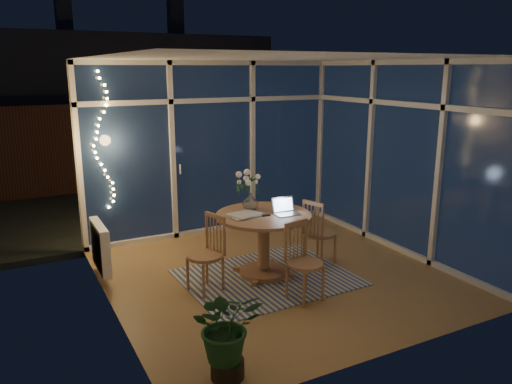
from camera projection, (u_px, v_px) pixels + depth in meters
The scene contains 25 objects.
floor at pixel (277, 274), 6.19m from camera, with size 4.00×4.00×0.00m, color #9C7C44.
ceiling at pixel (279, 58), 5.56m from camera, with size 4.00×4.00×0.00m, color white.
wall_back at pixel (212, 148), 7.60m from camera, with size 4.00×0.04×2.60m, color silver.
wall_front at pixel (398, 215), 4.15m from camera, with size 4.00×0.04×2.60m, color silver.
wall_left at pixel (104, 191), 4.98m from camera, with size 0.04×4.00×2.60m, color silver.
wall_right at pixel (405, 158), 6.77m from camera, with size 0.04×4.00×2.60m, color silver.
window_wall_back at pixel (213, 149), 7.56m from camera, with size 4.00×0.10×2.60m, color silver.
window_wall_right at pixel (403, 158), 6.75m from camera, with size 0.10×4.00×2.60m, color silver.
radiator at pixel (100, 247), 6.00m from camera, with size 0.10×0.70×0.58m, color white.
fairy_lights at pixel (102, 142), 6.70m from camera, with size 0.24×0.10×1.85m, color #FFC866, non-canonical shape.
garden_patio at pixel (181, 190), 10.73m from camera, with size 12.00×6.00×0.10m, color black.
garden_fence at pixel (150, 144), 10.70m from camera, with size 11.00×0.08×1.80m, color #382014.
neighbour_roof at pixel (127, 80), 13.11m from camera, with size 7.00×3.00×2.20m, color #31333B.
garden_shrubs at pixel (140, 189), 8.65m from camera, with size 0.90×0.90×0.90m, color #193216.
rug at pixel (267, 277), 6.08m from camera, with size 1.98×1.59×0.01m, color beige.
dining_table at pixel (263, 245), 6.08m from camera, with size 1.16×1.16×0.79m, color #966643.
chair_left at pixel (205, 254), 5.62m from camera, with size 0.42×0.42×0.90m, color #966643.
chair_right at pixel (320, 232), 6.40m from camera, with size 0.41×0.41×0.89m, color #966643.
chair_front at pixel (305, 262), 5.41m from camera, with size 0.41×0.41×0.89m, color #966643.
laptop at pixel (287, 206), 5.93m from camera, with size 0.29×0.25×0.21m, color #B3B3B7, non-canonical shape.
flower_vase at pixel (250, 201), 6.14m from camera, with size 0.20×0.20×0.21m, color silver.
bowl at pixel (284, 206), 6.26m from camera, with size 0.15×0.15×0.04m, color silver.
newspapers at pixel (243, 214), 5.92m from camera, with size 0.35×0.27×0.02m, color beige.
phone at pixel (266, 215), 5.91m from camera, with size 0.11×0.05×0.01m, color black.
potted_plant at pixel (227, 336), 4.04m from camera, with size 0.54×0.47×0.76m, color #194821.
Camera 1 is at (-2.89, -4.99, 2.49)m, focal length 35.00 mm.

